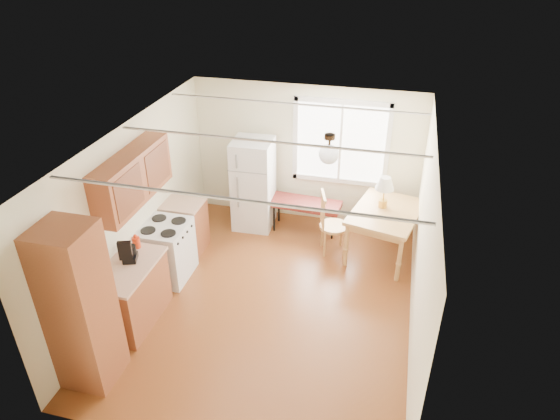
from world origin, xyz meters
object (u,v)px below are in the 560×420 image
(refrigerator, at_px, (253,184))
(chair, at_px, (328,219))
(bench, at_px, (305,205))
(dining_table, at_px, (386,216))

(refrigerator, height_order, chair, refrigerator)
(refrigerator, height_order, bench, refrigerator)
(bench, distance_m, dining_table, 1.48)
(dining_table, relative_size, chair, 1.41)
(refrigerator, xyz_separation_m, dining_table, (2.33, -0.39, -0.10))
(bench, height_order, dining_table, dining_table)
(bench, relative_size, dining_table, 0.84)
(refrigerator, bearing_deg, chair, -22.75)
(refrigerator, bearing_deg, bench, 0.89)
(refrigerator, height_order, dining_table, refrigerator)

